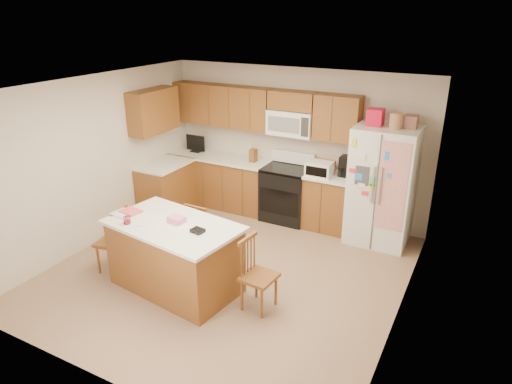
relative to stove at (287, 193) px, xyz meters
The scene contains 9 objects.
ground 1.99m from the stove, 90.00° to the right, with size 4.50×4.50×0.00m, color #7F5F48.
room_shell 2.16m from the stove, 90.00° to the right, with size 4.60×4.60×2.52m.
cabinetry 1.09m from the stove, behind, with size 3.36×1.56×2.15m.
stove is the anchor object (origin of this frame).
refrigerator 1.63m from the stove, ahead, with size 0.90×0.79×2.04m.
island 2.59m from the stove, 98.93° to the right, with size 1.77×1.18×1.00m.
windsor_chair_left 2.95m from the stove, 118.34° to the right, with size 0.45×0.46×0.92m.
windsor_chair_back 1.88m from the stove, 105.59° to the right, with size 0.38×0.36×0.88m.
windsor_chair_right 2.55m from the stove, 73.68° to the right, with size 0.41×0.43×0.91m.
Camera 1 is at (2.85, -4.60, 3.37)m, focal length 32.00 mm.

